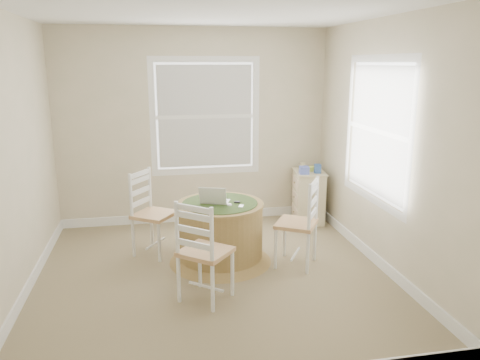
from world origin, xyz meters
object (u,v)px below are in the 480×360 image
object	(u,v)px
chair_left	(154,214)
chair_right	(296,223)
chair_near	(205,251)
round_table	(220,229)
laptop	(215,200)
corner_chest	(308,196)

from	to	relation	value
chair_left	chair_right	bearing A→B (deg)	-77.45
chair_left	chair_near	bearing A→B (deg)	-124.85
chair_near	chair_right	world-z (taller)	same
round_table	chair_left	distance (m)	0.79
laptop	corner_chest	size ratio (longest dim) A/B	0.51
round_table	chair_near	distance (m)	0.87
round_table	chair_right	world-z (taller)	chair_right
laptop	chair_near	bearing A→B (deg)	97.02
chair_right	chair_near	bearing A→B (deg)	-30.03
laptop	corner_chest	xyz separation A→B (m)	(1.45, 1.10, -0.35)
round_table	laptop	size ratio (longest dim) A/B	3.09
round_table	chair_near	size ratio (longest dim) A/B	1.19
laptop	corner_chest	world-z (taller)	laptop
laptop	chair_left	bearing A→B (deg)	-6.75
chair_left	laptop	distance (m)	0.77
chair_near	corner_chest	world-z (taller)	chair_near
round_table	chair_left	xyz separation A→B (m)	(-0.70, 0.36, 0.11)
laptop	corner_chest	bearing A→B (deg)	-122.17
chair_left	chair_right	xyz separation A→B (m)	(1.49, -0.60, 0.00)
chair_left	chair_near	xyz separation A→B (m)	(0.45, -1.18, 0.00)
chair_left	chair_near	distance (m)	1.26
chair_left	corner_chest	xyz separation A→B (m)	(2.10, 0.77, -0.12)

